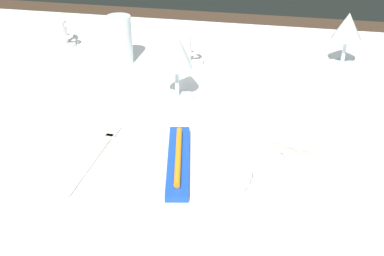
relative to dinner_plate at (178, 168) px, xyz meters
name	(u,v)px	position (x,y,z in m)	size (l,w,h in m)	color
dining_table	(210,139)	(0.01, 0.25, -0.09)	(1.80, 1.11, 0.74)	white
dinner_plate	(178,168)	(0.00, 0.00, 0.00)	(0.25, 0.25, 0.02)	white
toothbrush_package	(178,160)	(0.00, 0.00, 0.02)	(0.08, 0.21, 0.02)	blue
fork_outer	(96,155)	(-0.16, 0.02, -0.01)	(0.03, 0.23, 0.00)	beige
spoon_soup	(274,165)	(0.16, 0.05, -0.01)	(0.03, 0.20, 0.01)	beige
spoon_dessert	(289,172)	(0.19, 0.03, -0.01)	(0.03, 0.22, 0.01)	beige
spoon_tea	(307,174)	(0.21, 0.03, -0.01)	(0.03, 0.20, 0.01)	beige
saucer_right	(53,44)	(-0.46, 0.52, 0.00)	(0.12, 0.12, 0.01)	white
coffee_cup_right	(52,31)	(-0.46, 0.52, 0.03)	(0.11, 0.09, 0.06)	white
saucer_far	(176,61)	(-0.11, 0.47, 0.00)	(0.14, 0.14, 0.01)	white
coffee_cup_far	(176,48)	(-0.11, 0.47, 0.03)	(0.10, 0.08, 0.06)	white
wine_glass_centre	(177,55)	(-0.06, 0.28, 0.09)	(0.07, 0.07, 0.15)	silver
wine_glass_left	(347,29)	(0.30, 0.53, 0.08)	(0.07, 0.07, 0.13)	silver
drink_tumbler	(120,40)	(-0.24, 0.44, 0.05)	(0.06, 0.06, 0.12)	silver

